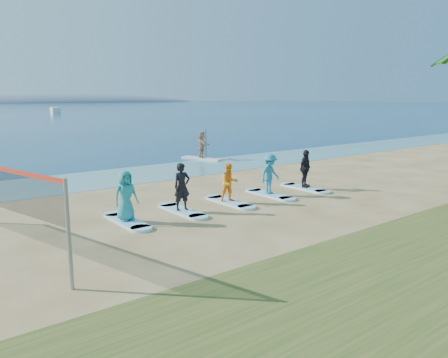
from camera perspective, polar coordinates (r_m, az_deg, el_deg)
ground at (r=15.03m, az=3.16°, el=-5.47°), size 600.00×600.00×0.00m
shallow_water at (r=23.76m, az=-13.67°, el=0.30°), size 600.00×600.00×0.00m
island_ridge at (r=327.99m, az=-19.52°, el=9.42°), size 220.00×56.00×18.00m
paddleboard at (r=29.52m, az=-2.91°, el=2.69°), size 1.64×3.06×0.12m
paddleboarder at (r=29.40m, az=-2.93°, el=4.50°), size 0.93×1.71×1.76m
boat_offshore_b at (r=121.78m, az=-21.17°, el=8.07°), size 2.77×5.78×1.39m
surfboard_0 at (r=15.15m, az=-12.57°, el=-5.41°), size 0.70×2.20×0.09m
student_0 at (r=14.93m, az=-12.71°, el=-2.13°), size 0.84×0.56×1.69m
surfboard_1 at (r=16.17m, az=-5.46°, el=-4.17°), size 0.70×2.20×0.09m
student_1 at (r=15.96m, az=-5.52°, el=-0.99°), size 0.68×0.49×1.74m
surfboard_2 at (r=17.42m, az=0.70°, el=-3.03°), size 0.70×2.20×0.09m
student_2 at (r=17.24m, az=0.71°, el=-0.46°), size 0.87×0.76×1.51m
surfboard_3 at (r=18.84m, az=5.98°, el=-2.03°), size 0.70×2.20×0.09m
student_3 at (r=18.66m, az=6.03°, el=0.65°), size 1.18×0.79×1.70m
surfboard_4 at (r=20.40m, az=10.48°, el=-1.17°), size 0.70×2.20×0.09m
student_4 at (r=20.24m, az=10.56°, el=1.34°), size 1.09×0.72×1.72m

